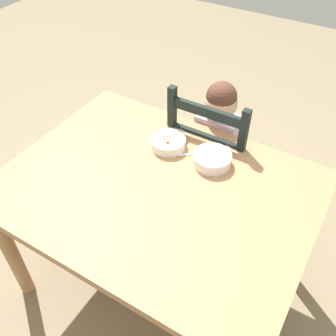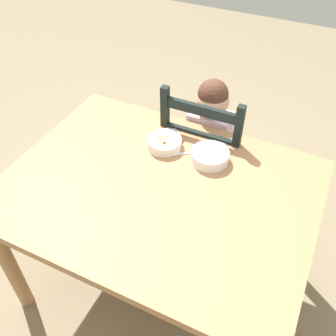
{
  "view_description": "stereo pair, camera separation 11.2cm",
  "coord_description": "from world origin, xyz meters",
  "views": [
    {
      "loc": [
        0.63,
        -0.95,
        1.93
      ],
      "look_at": [
        0.01,
        0.08,
        0.81
      ],
      "focal_mm": 40.51,
      "sensor_mm": 36.0,
      "label": 1
    },
    {
      "loc": [
        0.53,
        -1.0,
        1.93
      ],
      "look_at": [
        0.01,
        0.08,
        0.81
      ],
      "focal_mm": 40.51,
      "sensor_mm": 36.0,
      "label": 2
    }
  ],
  "objects": [
    {
      "name": "ground_plane",
      "position": [
        0.0,
        0.0,
        0.0
      ],
      "size": [
        8.0,
        8.0,
        0.0
      ],
      "primitive_type": "plane",
      "color": "#827155"
    },
    {
      "name": "child_figure",
      "position": [
        0.02,
        0.54,
        0.65
      ],
      "size": [
        0.32,
        0.31,
        0.98
      ],
      "color": "silver",
      "rests_on": "ground"
    },
    {
      "name": "bowl_of_peas",
      "position": [
        0.14,
        0.25,
        0.79
      ],
      "size": [
        0.17,
        0.17,
        0.06
      ],
      "color": "white",
      "rests_on": "dining_table"
    },
    {
      "name": "dining_table",
      "position": [
        0.0,
        0.0,
        0.66
      ],
      "size": [
        1.33,
        1.0,
        0.76
      ],
      "color": "#A6764C",
      "rests_on": "ground"
    },
    {
      "name": "dining_chair",
      "position": [
        0.02,
        0.55,
        0.47
      ],
      "size": [
        0.42,
        0.42,
        0.98
      ],
      "color": "black",
      "rests_on": "ground"
    },
    {
      "name": "spoon",
      "position": [
        -0.01,
        0.23,
        0.76
      ],
      "size": [
        0.13,
        0.09,
        0.01
      ],
      "color": "silver",
      "rests_on": "dining_table"
    },
    {
      "name": "bowl_of_carrots",
      "position": [
        -0.09,
        0.25,
        0.78
      ],
      "size": [
        0.17,
        0.17,
        0.05
      ],
      "color": "white",
      "rests_on": "dining_table"
    }
  ]
}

